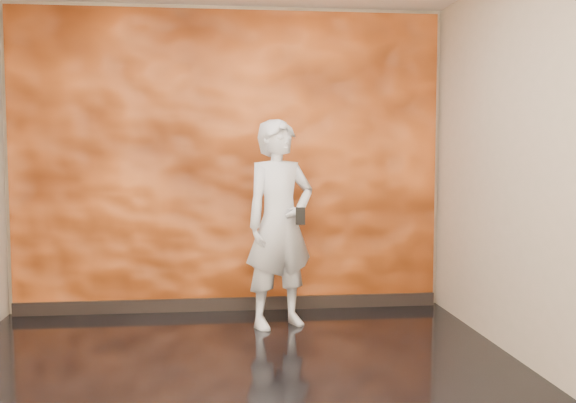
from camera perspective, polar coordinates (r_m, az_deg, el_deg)
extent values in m
cube|color=black|center=(4.24, -4.61, -15.95)|extent=(4.00, 4.00, 0.01)
cube|color=tan|center=(5.98, -5.26, 3.72)|extent=(4.00, 0.02, 2.80)
cube|color=tan|center=(1.98, -3.13, 2.40)|extent=(4.00, 0.02, 2.80)
cube|color=tan|center=(4.50, 21.69, 3.21)|extent=(0.02, 4.00, 2.80)
cube|color=orange|center=(5.94, -5.25, 3.52)|extent=(3.90, 0.06, 2.75)
cube|color=black|center=(6.06, -5.16, -9.06)|extent=(3.90, 0.04, 0.12)
imported|color=#A1A5AF|center=(5.37, -0.75, -1.99)|extent=(0.75, 0.64, 1.74)
cube|color=black|center=(5.12, 1.11, -1.31)|extent=(0.08, 0.03, 0.14)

